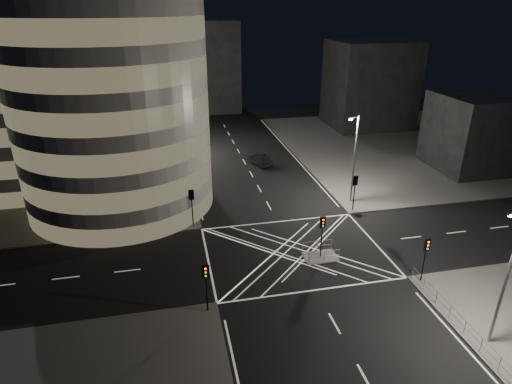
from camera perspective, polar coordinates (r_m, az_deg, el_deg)
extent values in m
plane|color=black|center=(40.27, 5.12, -7.88)|extent=(120.00, 120.00, 0.00)
cube|color=#5B5855|center=(65.79, -27.61, 2.42)|extent=(42.00, 42.00, 0.15)
cube|color=#5B5855|center=(74.59, 20.71, 5.95)|extent=(42.00, 42.00, 0.15)
cube|color=slate|center=(39.62, 8.56, -8.53)|extent=(3.00, 2.00, 0.15)
cylinder|color=#9A9792|center=(47.63, -18.84, 12.40)|extent=(20.00, 20.00, 25.00)
cube|color=#9A9792|center=(59.22, -27.79, 13.02)|extent=(20.00, 18.00, 25.00)
cube|color=#9A9792|center=(76.08, -21.35, 14.81)|extent=(24.00, 16.00, 22.00)
cube|color=black|center=(82.40, 14.89, 13.73)|extent=(14.00, 12.00, 15.00)
cube|color=black|center=(65.32, 27.10, 7.12)|extent=(10.00, 10.00, 10.00)
cube|color=black|center=(91.61, -8.20, 16.08)|extent=(18.00, 8.00, 18.00)
cylinder|color=black|center=(45.92, -10.79, -1.69)|extent=(0.32, 0.32, 2.96)
ellipsoid|color=black|center=(44.82, -11.06, 1.49)|extent=(4.65, 4.65, 5.35)
cylinder|color=black|center=(51.34, -11.07, 1.36)|extent=(0.32, 0.32, 3.38)
ellipsoid|color=black|center=(50.24, -11.35, 4.65)|extent=(5.21, 5.21, 5.99)
cylinder|color=black|center=(56.97, -11.28, 3.52)|extent=(0.32, 0.32, 3.17)
ellipsoid|color=black|center=(56.10, -11.50, 6.14)|extent=(4.19, 4.19, 4.82)
cylinder|color=black|center=(62.57, -11.47, 5.61)|extent=(0.32, 0.32, 3.70)
ellipsoid|color=black|center=(61.69, -11.71, 8.35)|extent=(4.58, 4.58, 5.26)
cylinder|color=black|center=(68.38, -11.60, 6.92)|extent=(0.32, 0.32, 3.13)
ellipsoid|color=black|center=(67.70, -11.77, 9.00)|extent=(3.64, 3.64, 4.18)
cylinder|color=black|center=(43.97, -8.47, -2.69)|extent=(0.12, 0.12, 3.00)
cube|color=black|center=(43.14, -8.63, -0.38)|extent=(0.28, 0.22, 0.90)
cube|color=black|center=(43.14, -8.63, -0.38)|extent=(0.55, 0.04, 1.10)
cylinder|color=black|center=(32.37, -6.58, -13.33)|extent=(0.12, 0.12, 3.00)
cube|color=black|center=(31.23, -6.75, -10.48)|extent=(0.28, 0.22, 0.90)
cube|color=black|center=(31.23, -6.75, -10.48)|extent=(0.55, 0.04, 1.10)
cylinder|color=black|center=(48.04, 12.91, -0.67)|extent=(0.12, 0.12, 3.00)
cube|color=black|center=(47.29, 13.13, 1.48)|extent=(0.28, 0.22, 0.90)
cube|color=black|center=(47.29, 13.13, 1.48)|extent=(0.55, 0.04, 1.10)
cylinder|color=black|center=(37.72, 21.41, -9.09)|extent=(0.12, 0.12, 3.00)
cube|color=black|center=(36.75, 21.86, -6.53)|extent=(0.28, 0.22, 0.90)
cube|color=black|center=(36.75, 21.86, -6.53)|extent=(0.55, 0.04, 1.10)
cylinder|color=black|center=(38.80, 8.70, -6.57)|extent=(0.12, 0.12, 3.00)
cube|color=black|center=(37.86, 8.89, -4.02)|extent=(0.28, 0.22, 0.90)
cube|color=black|center=(37.86, 8.89, -4.02)|extent=(0.55, 0.04, 1.10)
cylinder|color=slate|center=(47.36, -10.05, 3.80)|extent=(0.20, 0.20, 10.00)
cylinder|color=slate|center=(45.96, -9.92, 9.53)|extent=(0.90, 0.10, 0.10)
cube|color=slate|center=(46.01, -9.35, 9.45)|extent=(0.50, 0.25, 0.18)
cube|color=white|center=(46.03, -9.34, 9.32)|extent=(0.42, 0.20, 0.05)
cylinder|color=slate|center=(64.59, -10.88, 9.15)|extent=(0.20, 0.20, 10.00)
cylinder|color=slate|center=(63.57, -10.81, 13.41)|extent=(0.90, 0.10, 0.10)
cube|color=slate|center=(63.60, -10.39, 13.36)|extent=(0.50, 0.25, 0.18)
cube|color=white|center=(63.62, -10.38, 13.26)|extent=(0.42, 0.20, 0.05)
cylinder|color=slate|center=(48.88, 12.99, 4.18)|extent=(0.20, 0.20, 10.00)
cylinder|color=slate|center=(47.33, 13.03, 9.68)|extent=(0.90, 0.10, 0.10)
cube|color=slate|center=(47.17, 12.51, 9.56)|extent=(0.50, 0.25, 0.18)
cube|color=white|center=(47.19, 12.50, 9.43)|extent=(0.42, 0.20, 0.05)
cylinder|color=slate|center=(31.73, 30.37, -10.09)|extent=(0.20, 0.20, 10.00)
cube|color=slate|center=(29.02, 30.97, -2.55)|extent=(0.50, 0.25, 0.18)
cube|color=white|center=(29.06, 30.92, -2.75)|extent=(0.42, 0.20, 0.05)
cube|color=slate|center=(34.56, 25.25, -15.08)|extent=(0.06, 11.70, 1.10)
cube|color=slate|center=(38.58, 9.08, -8.44)|extent=(2.80, 0.06, 1.10)
cube|color=slate|center=(40.00, 8.17, -7.11)|extent=(2.80, 0.06, 1.10)
imported|color=black|center=(60.78, 0.56, 4.31)|extent=(2.93, 4.82, 1.50)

